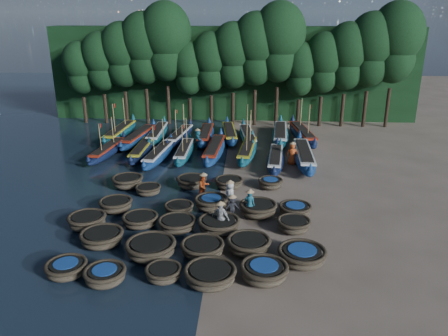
# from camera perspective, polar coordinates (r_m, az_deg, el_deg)

# --- Properties ---
(ground) EXTENTS (120.00, 120.00, 0.00)m
(ground) POSITION_cam_1_polar(r_m,az_deg,el_deg) (28.27, -0.66, -4.17)
(ground) COLOR gray
(ground) RESTS_ON ground
(foliage_wall) EXTENTS (40.00, 3.00, 10.00)m
(foliage_wall) POSITION_cam_1_polar(r_m,az_deg,el_deg) (49.73, 1.24, 12.27)
(foliage_wall) COLOR black
(foliage_wall) RESTS_ON ground
(coracle_0) EXTENTS (1.93, 1.93, 0.71)m
(coracle_0) POSITION_cam_1_polar(r_m,az_deg,el_deg) (21.67, -19.89, -12.23)
(coracle_0) COLOR brown
(coracle_0) RESTS_ON ground
(coracle_1) EXTENTS (2.18, 2.18, 0.74)m
(coracle_1) POSITION_cam_1_polar(r_m,az_deg,el_deg) (20.63, -15.28, -13.35)
(coracle_1) COLOR brown
(coracle_1) RESTS_ON ground
(coracle_2) EXTENTS (1.96, 1.96, 0.67)m
(coracle_2) POSITION_cam_1_polar(r_m,az_deg,el_deg) (20.36, -7.91, -13.41)
(coracle_2) COLOR brown
(coracle_2) RESTS_ON ground
(coracle_3) EXTENTS (2.50, 2.50, 0.78)m
(coracle_3) POSITION_cam_1_polar(r_m,az_deg,el_deg) (19.95, -1.81, -13.77)
(coracle_3) COLOR brown
(coracle_3) RESTS_ON ground
(coracle_4) EXTENTS (2.58, 2.58, 0.82)m
(coracle_4) POSITION_cam_1_polar(r_m,az_deg,el_deg) (20.18, 5.26, -13.31)
(coracle_4) COLOR brown
(coracle_4) RESTS_ON ground
(coracle_5) EXTENTS (2.28, 2.28, 0.79)m
(coracle_5) POSITION_cam_1_polar(r_m,az_deg,el_deg) (23.70, -15.66, -8.73)
(coracle_5) COLOR brown
(coracle_5) RESTS_ON ground
(coracle_6) EXTENTS (3.06, 3.06, 0.85)m
(coracle_6) POSITION_cam_1_polar(r_m,az_deg,el_deg) (22.14, -9.54, -10.27)
(coracle_6) COLOR brown
(coracle_6) RESTS_ON ground
(coracle_7) EXTENTS (2.58, 2.58, 0.74)m
(coracle_7) POSITION_cam_1_polar(r_m,az_deg,el_deg) (21.99, -2.83, -10.40)
(coracle_7) COLOR brown
(coracle_7) RESTS_ON ground
(coracle_8) EXTENTS (2.54, 2.54, 0.82)m
(coracle_8) POSITION_cam_1_polar(r_m,az_deg,el_deg) (22.20, 3.25, -9.96)
(coracle_8) COLOR brown
(coracle_8) RESTS_ON ground
(coracle_9) EXTENTS (2.60, 2.60, 0.78)m
(coracle_9) POSITION_cam_1_polar(r_m,az_deg,el_deg) (21.64, 10.15, -11.16)
(coracle_9) COLOR brown
(coracle_9) RESTS_ON ground
(coracle_10) EXTENTS (2.53, 2.53, 0.81)m
(coracle_10) POSITION_cam_1_polar(r_m,az_deg,el_deg) (25.67, -17.44, -6.59)
(coracle_10) COLOR brown
(coracle_10) RESTS_ON ground
(coracle_11) EXTENTS (2.25, 2.25, 0.69)m
(coracle_11) POSITION_cam_1_polar(r_m,az_deg,el_deg) (25.21, -10.87, -6.67)
(coracle_11) COLOR brown
(coracle_11) RESTS_ON ground
(coracle_12) EXTENTS (2.12, 2.12, 0.71)m
(coracle_12) POSITION_cam_1_polar(r_m,az_deg,el_deg) (24.44, -6.15, -7.27)
(coracle_12) COLOR brown
(coracle_12) RESTS_ON ground
(coracle_13) EXTENTS (2.64, 2.64, 0.85)m
(coracle_13) POSITION_cam_1_polar(r_m,az_deg,el_deg) (24.01, -0.67, -7.44)
(coracle_13) COLOR brown
(coracle_13) RESTS_ON ground
(coracle_14) EXTENTS (1.89, 1.89, 0.75)m
(coracle_14) POSITION_cam_1_polar(r_m,az_deg,el_deg) (24.47, 9.10, -7.32)
(coracle_14) COLOR brown
(coracle_14) RESTS_ON ground
(coracle_15) EXTENTS (2.17, 2.17, 0.78)m
(coracle_15) POSITION_cam_1_polar(r_m,az_deg,el_deg) (27.29, -13.94, -4.68)
(coracle_15) COLOR brown
(coracle_15) RESTS_ON ground
(coracle_16) EXTENTS (2.07, 2.07, 0.68)m
(coracle_16) POSITION_cam_1_polar(r_m,az_deg,el_deg) (26.28, -5.90, -5.27)
(coracle_16) COLOR brown
(coracle_16) RESTS_ON ground
(coracle_17) EXTENTS (2.49, 2.49, 0.83)m
(coracle_17) POSITION_cam_1_polar(r_m,az_deg,el_deg) (26.69, -1.68, -4.55)
(coracle_17) COLOR brown
(coracle_17) RESTS_ON ground
(coracle_18) EXTENTS (2.26, 2.26, 0.83)m
(coracle_18) POSITION_cam_1_polar(r_m,az_deg,el_deg) (26.00, 4.48, -5.30)
(coracle_18) COLOR brown
(coracle_18) RESTS_ON ground
(coracle_19) EXTENTS (2.15, 2.15, 0.71)m
(coracle_19) POSITION_cam_1_polar(r_m,az_deg,el_deg) (26.32, 9.27, -5.36)
(coracle_19) COLOR brown
(coracle_19) RESTS_ON ground
(coracle_20) EXTENTS (2.33, 2.33, 0.83)m
(coracle_20) POSITION_cam_1_polar(r_m,az_deg,el_deg) (30.69, -12.49, -1.72)
(coracle_20) COLOR brown
(coracle_20) RESTS_ON ground
(coracle_21) EXTENTS (1.81, 1.81, 0.63)m
(coracle_21) POSITION_cam_1_polar(r_m,az_deg,el_deg) (29.33, -9.86, -2.80)
(coracle_21) COLOR brown
(coracle_21) RESTS_ON ground
(coracle_22) EXTENTS (2.54, 2.54, 0.80)m
(coracle_22) POSITION_cam_1_polar(r_m,az_deg,el_deg) (30.02, -4.24, -1.81)
(coracle_22) COLOR brown
(coracle_22) RESTS_ON ground
(coracle_23) EXTENTS (2.05, 2.05, 0.69)m
(coracle_23) POSITION_cam_1_polar(r_m,az_deg,el_deg) (29.98, 0.65, -1.91)
(coracle_23) COLOR brown
(coracle_23) RESTS_ON ground
(coracle_24) EXTENTS (1.91, 1.91, 0.69)m
(coracle_24) POSITION_cam_1_polar(r_m,az_deg,el_deg) (30.07, 6.09, -1.96)
(coracle_24) COLOR brown
(coracle_24) RESTS_ON ground
(long_boat_1) EXTENTS (2.09, 7.38, 3.15)m
(long_boat_1) POSITION_cam_1_polar(r_m,az_deg,el_deg) (37.84, -14.93, 2.22)
(long_boat_1) COLOR #0F173A
(long_boat_1) RESTS_ON ground
(long_boat_2) EXTENTS (1.36, 7.43, 1.31)m
(long_boat_2) POSITION_cam_1_polar(r_m,az_deg,el_deg) (37.33, -10.65, 2.31)
(long_boat_2) COLOR #0F173A
(long_boat_2) RESTS_ON ground
(long_boat_3) EXTENTS (2.13, 7.58, 3.24)m
(long_boat_3) POSITION_cam_1_polar(r_m,az_deg,el_deg) (35.93, -8.51, 1.78)
(long_boat_3) COLOR navy
(long_boat_3) RESTS_ON ground
(long_boat_4) EXTENTS (1.30, 7.36, 3.13)m
(long_boat_4) POSITION_cam_1_polar(r_m,az_deg,el_deg) (36.45, -5.22, 2.15)
(long_boat_4) COLOR navy
(long_boat_4) RESTS_ON ground
(long_boat_5) EXTENTS (2.02, 8.44, 1.49)m
(long_boat_5) POSITION_cam_1_polar(r_m,az_deg,el_deg) (36.55, -1.25, 2.40)
(long_boat_5) COLOR navy
(long_boat_5) RESTS_ON ground
(long_boat_6) EXTENTS (2.19, 7.95, 3.40)m
(long_boat_6) POSITION_cam_1_polar(r_m,az_deg,el_deg) (36.43, 3.07, 2.27)
(long_boat_6) COLOR navy
(long_boat_6) RESTS_ON ground
(long_boat_7) EXTENTS (2.00, 7.60, 1.34)m
(long_boat_7) POSITION_cam_1_polar(r_m,az_deg,el_deg) (34.60, 6.76, 1.15)
(long_boat_7) COLOR #0F173A
(long_boat_7) RESTS_ON ground
(long_boat_8) EXTENTS (1.73, 9.07, 1.60)m
(long_boat_8) POSITION_cam_1_polar(r_m,az_deg,el_deg) (35.40, 10.40, 1.56)
(long_boat_8) COLOR navy
(long_boat_8) RESTS_ON ground
(long_boat_9) EXTENTS (1.98, 8.65, 3.68)m
(long_boat_9) POSITION_cam_1_polar(r_m,az_deg,el_deg) (43.01, -13.40, 4.54)
(long_boat_9) COLOR navy
(long_boat_9) RESTS_ON ground
(long_boat_10) EXTENTS (2.58, 8.21, 1.46)m
(long_boat_10) POSITION_cam_1_polar(r_m,az_deg,el_deg) (41.11, -11.07, 3.98)
(long_boat_10) COLOR navy
(long_boat_10) RESTS_ON ground
(long_boat_11) EXTENTS (1.60, 8.22, 1.45)m
(long_boat_11) POSITION_cam_1_polar(r_m,az_deg,el_deg) (41.96, -8.68, 4.44)
(long_boat_11) COLOR navy
(long_boat_11) RESTS_ON ground
(long_boat_12) EXTENTS (2.36, 7.76, 3.32)m
(long_boat_12) POSITION_cam_1_polar(r_m,az_deg,el_deg) (41.05, -5.78, 4.19)
(long_boat_12) COLOR #0F173A
(long_boat_12) RESTS_ON ground
(long_boat_13) EXTENTS (1.42, 8.03, 1.41)m
(long_boat_13) POSITION_cam_1_polar(r_m,az_deg,el_deg) (41.11, -2.40, 4.31)
(long_boat_13) COLOR navy
(long_boat_13) RESTS_ON ground
(long_boat_14) EXTENTS (2.28, 7.94, 1.41)m
(long_boat_14) POSITION_cam_1_polar(r_m,az_deg,el_deg) (41.62, 0.73, 4.52)
(long_boat_14) COLOR navy
(long_boat_14) RESTS_ON ground
(long_boat_15) EXTENTS (2.28, 7.72, 3.30)m
(long_boat_15) POSITION_cam_1_polar(r_m,az_deg,el_deg) (40.88, 3.10, 4.19)
(long_boat_15) COLOR navy
(long_boat_15) RESTS_ON ground
(long_boat_16) EXTENTS (2.15, 8.97, 1.58)m
(long_boat_16) POSITION_cam_1_polar(r_m,az_deg,el_deg) (41.36, 7.36, 4.35)
(long_boat_16) COLOR navy
(long_boat_16) RESTS_ON ground
(long_boat_17) EXTENTS (2.69, 8.74, 3.74)m
(long_boat_17) POSITION_cam_1_polar(r_m,az_deg,el_deg) (41.86, 10.18, 4.38)
(long_boat_17) COLOR #0F173A
(long_boat_17) RESTS_ON ground
(fisherman_0) EXTENTS (0.74, 0.97, 1.97)m
(fisherman_0) POSITION_cam_1_polar(r_m,az_deg,el_deg) (26.74, 0.80, -3.43)
(fisherman_0) COLOR beige
(fisherman_0) RESTS_ON ground
(fisherman_1) EXTENTS (0.73, 0.59, 1.93)m
(fisherman_1) POSITION_cam_1_polar(r_m,az_deg,el_deg) (25.49, 3.37, -4.61)
(fisherman_1) COLOR #1A5C70
(fisherman_1) RESTS_ON ground
(fisherman_2) EXTENTS (1.04, 1.02, 1.89)m
(fisherman_2) POSITION_cam_1_polar(r_m,az_deg,el_deg) (28.16, -2.67, -2.31)
(fisherman_2) COLOR #C7491A
(fisherman_2) RESTS_ON ground
(fisherman_3) EXTENTS (1.09, 0.82, 1.70)m
(fisherman_3) POSITION_cam_1_polar(r_m,az_deg,el_deg) (25.35, 1.08, -5.12)
(fisherman_3) COLOR black
(fisherman_3) RESTS_ON ground
(fisherman_4) EXTENTS (1.13, 0.89, 1.99)m
(fisherman_4) POSITION_cam_1_polar(r_m,az_deg,el_deg) (23.85, -0.44, -6.39)
(fisherman_4) COLOR beige
(fisherman_4) RESTS_ON ground
(fisherman_5) EXTENTS (0.82, 1.67, 1.92)m
(fisherman_5) POSITION_cam_1_polar(r_m,az_deg,el_deg) (38.72, -3.44, 3.87)
(fisherman_5) COLOR #1A5C70
(fisherman_5) RESTS_ON ground
(fisherman_6) EXTENTS (0.91, 0.63, 2.00)m
(fisherman_6) POSITION_cam_1_polar(r_m,az_deg,el_deg) (34.84, 8.90, 1.94)
(fisherman_6) COLOR #C7491A
(fisherman_6) RESTS_ON ground
(tree_0) EXTENTS (3.68, 3.68, 8.68)m
(tree_0) POSITION_cam_1_polar(r_m,az_deg,el_deg) (49.44, -18.26, 12.40)
(tree_0) COLOR black
(tree_0) RESTS_ON ground
(tree_1) EXTENTS (4.09, 4.09, 9.65)m
(tree_1) POSITION_cam_1_polar(r_m,az_deg,el_deg) (48.58, -15.75, 13.34)
(tree_1) COLOR black
(tree_1) RESTS_ON ground
(tree_2) EXTENTS (4.51, 4.51, 10.63)m
(tree_2) POSITION_cam_1_polar(r_m,az_deg,el_deg) (47.83, -13.14, 14.28)
(tree_2) COLOR black
(tree_2) RESTS_ON ground
(tree_3) EXTENTS (4.92, 4.92, 11.60)m
(tree_3) POSITION_cam_1_polar(r_m,az_deg,el_deg) (47.19, -10.43, 15.22)
(tree_3) COLOR black
(tree_3) RESTS_ON ground
(tree_4) EXTENTS (5.34, 5.34, 12.58)m
(tree_4) POSITION_cam_1_polar(r_m,az_deg,el_deg) (46.67, -7.62, 16.15)
(tree_4) COLOR black
(tree_4) RESTS_ON ground
(tree_5) EXTENTS (3.68, 3.68, 8.68)m
(tree_5) POSITION_cam_1_polar(r_m,az_deg,el_deg) (46.54, -4.61, 12.90)
(tree_5) COLOR black
(tree_5) RESTS_ON ground
(tree_6) EXTENTS (4.09, 4.09, 9.65)m
(tree_6) POSITION_cam_1_polar(r_m,az_deg,el_deg) (46.21, -1.73, 13.75)
(tree_6) COLOR black
(tree_6) RESTS_ON ground
(tree_7) EXTENTS (4.51, 4.51, 10.63)m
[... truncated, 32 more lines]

